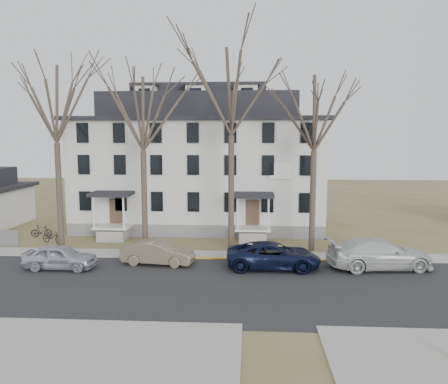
# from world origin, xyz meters

# --- Properties ---
(ground) EXTENTS (120.00, 120.00, 0.00)m
(ground) POSITION_xyz_m (0.00, 0.00, 0.00)
(ground) COLOR olive
(ground) RESTS_ON ground
(main_road) EXTENTS (120.00, 10.00, 0.04)m
(main_road) POSITION_xyz_m (0.00, 2.00, 0.00)
(main_road) COLOR #27272A
(main_road) RESTS_ON ground
(far_sidewalk) EXTENTS (120.00, 2.00, 0.08)m
(far_sidewalk) POSITION_xyz_m (0.00, 8.00, 0.00)
(far_sidewalk) COLOR #A09F97
(far_sidewalk) RESTS_ON ground
(yellow_curb) EXTENTS (14.00, 0.25, 0.06)m
(yellow_curb) POSITION_xyz_m (5.00, 7.10, 0.00)
(yellow_curb) COLOR gold
(yellow_curb) RESTS_ON ground
(boarding_house) EXTENTS (20.80, 12.36, 12.05)m
(boarding_house) POSITION_xyz_m (-2.00, 17.95, 5.38)
(boarding_house) COLOR slate
(boarding_house) RESTS_ON ground
(tree_far_left) EXTENTS (8.40, 8.40, 13.72)m
(tree_far_left) POSITION_xyz_m (-11.00, 9.80, 10.34)
(tree_far_left) COLOR #473B31
(tree_far_left) RESTS_ON ground
(tree_mid_left) EXTENTS (7.80, 7.80, 12.74)m
(tree_mid_left) POSITION_xyz_m (-5.00, 9.80, 9.60)
(tree_mid_left) COLOR #473B31
(tree_mid_left) RESTS_ON ground
(tree_center) EXTENTS (9.00, 9.00, 14.70)m
(tree_center) POSITION_xyz_m (1.00, 9.80, 11.08)
(tree_center) COLOR #473B31
(tree_center) RESTS_ON ground
(tree_mid_right) EXTENTS (7.80, 7.80, 12.74)m
(tree_mid_right) POSITION_xyz_m (6.50, 9.80, 9.60)
(tree_mid_right) COLOR #473B31
(tree_mid_right) RESTS_ON ground
(car_silver) EXTENTS (4.21, 1.72, 1.43)m
(car_silver) POSITION_xyz_m (-8.77, 4.54, 0.71)
(car_silver) COLOR #B4B9C4
(car_silver) RESTS_ON ground
(car_tan) EXTENTS (4.46, 1.96, 1.42)m
(car_tan) POSITION_xyz_m (-3.27, 5.82, 0.71)
(car_tan) COLOR #73674E
(car_tan) RESTS_ON ground
(car_navy) EXTENTS (5.50, 2.59, 1.52)m
(car_navy) POSITION_xyz_m (3.67, 5.40, 0.76)
(car_navy) COLOR black
(car_navy) RESTS_ON ground
(car_white) EXTENTS (6.31, 3.20, 1.76)m
(car_white) POSITION_xyz_m (9.86, 5.76, 0.88)
(car_white) COLOR silver
(car_white) RESTS_ON ground
(bicycle_left) EXTENTS (1.93, 1.25, 0.96)m
(bicycle_left) POSITION_xyz_m (-11.97, 10.47, 0.48)
(bicycle_left) COLOR black
(bicycle_left) RESTS_ON ground
(bicycle_right) EXTENTS (1.66, 0.71, 0.96)m
(bicycle_right) POSITION_xyz_m (-13.68, 12.29, 0.48)
(bicycle_right) COLOR black
(bicycle_right) RESTS_ON ground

